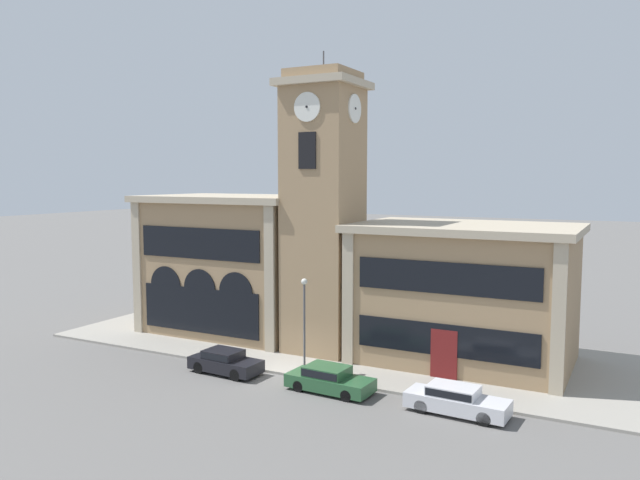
{
  "coord_description": "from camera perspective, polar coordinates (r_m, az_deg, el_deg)",
  "views": [
    {
      "loc": [
        18.15,
        -29.72,
        11.23
      ],
      "look_at": [
        0.85,
        3.4,
        7.51
      ],
      "focal_mm": 35.0,
      "sensor_mm": 36.0,
      "label": 1
    }
  ],
  "objects": [
    {
      "name": "clock_tower",
      "position": [
        39.67,
        0.32,
        2.44
      ],
      "size": [
        4.88,
        4.88,
        19.08
      ],
      "color": "#9E7F5B",
      "rests_on": "ground_plane"
    },
    {
      "name": "parked_car_far",
      "position": [
        31.33,
        12.32,
        -14.04
      ],
      "size": [
        4.96,
        1.98,
        1.37
      ],
      "rotation": [
        0.0,
        0.0,
        -0.05
      ],
      "color": "silver",
      "rests_on": "ground_plane"
    },
    {
      "name": "parked_car_mid",
      "position": [
        33.63,
        0.82,
        -12.55
      ],
      "size": [
        4.71,
        2.13,
        1.36
      ],
      "rotation": [
        0.0,
        0.0,
        -0.05
      ],
      "color": "#285633",
      "rests_on": "ground_plane"
    },
    {
      "name": "ground_plane",
      "position": [
        36.59,
        -3.72,
        -12.2
      ],
      "size": [
        300.0,
        300.0,
        0.0
      ],
      "primitive_type": "plane",
      "color": "#605E5B"
    },
    {
      "name": "parked_car_near",
      "position": [
        37.0,
        -8.69,
        -10.89
      ],
      "size": [
        4.39,
        2.01,
        1.36
      ],
      "rotation": [
        0.0,
        0.0,
        -0.05
      ],
      "color": "black",
      "rests_on": "ground_plane"
    },
    {
      "name": "sidewalk_kerb",
      "position": [
        42.25,
        1.11,
        -9.63
      ],
      "size": [
        37.73,
        13.52,
        0.15
      ],
      "color": "gray",
      "rests_on": "ground_plane"
    },
    {
      "name": "street_lamp",
      "position": [
        35.69,
        -1.44,
        -6.44
      ],
      "size": [
        0.36,
        0.36,
        5.42
      ],
      "color": "#4C4C51",
      "rests_on": "sidewalk_kerb"
    },
    {
      "name": "town_hall_left_wing",
      "position": [
        46.04,
        -7.83,
        -2.13
      ],
      "size": [
        12.58,
        8.83,
        9.98
      ],
      "color": "#9E7F5B",
      "rests_on": "ground_plane"
    },
    {
      "name": "town_hall_right_wing",
      "position": [
        38.98,
        13.04,
        -4.76
      ],
      "size": [
        13.17,
        8.83,
        8.47
      ],
      "color": "#9E7F5B",
      "rests_on": "ground_plane"
    }
  ]
}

